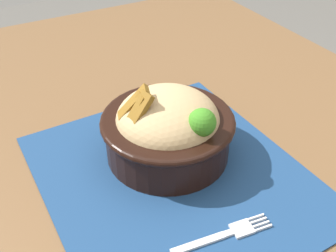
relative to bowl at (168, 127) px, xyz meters
name	(u,v)px	position (x,y,z in m)	size (l,w,h in m)	color
table	(185,208)	(0.06, 0.00, -0.12)	(1.34, 0.97, 0.76)	brown
placemat	(174,176)	(0.05, -0.02, -0.05)	(0.39, 0.35, 0.00)	navy
bowl	(168,127)	(0.00, 0.00, 0.00)	(0.19, 0.19, 0.12)	black
fork	(226,234)	(0.17, -0.01, -0.05)	(0.03, 0.13, 0.00)	silver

